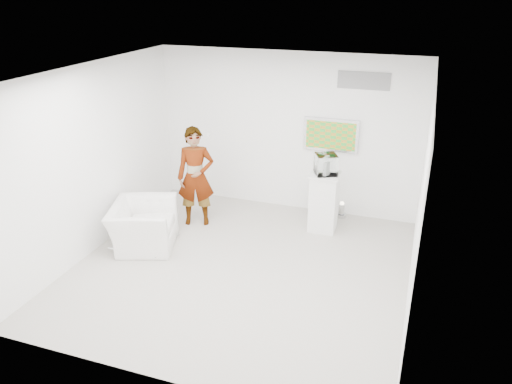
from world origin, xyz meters
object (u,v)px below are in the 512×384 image
floor_uplight (342,210)px  armchair (143,225)px  tv (331,135)px  person (196,177)px  pedestal (324,202)px

floor_uplight → armchair: bearing=-143.8°
tv → person: (-2.16, -1.22, -0.64)m
person → floor_uplight: (2.47, 1.10, -0.76)m
armchair → pedestal: 3.14m
pedestal → floor_uplight: size_ratio=3.52×
person → armchair: 1.29m
pedestal → person: bearing=-167.3°
tv → armchair: bearing=-139.3°
person → armchair: bearing=-135.3°
tv → floor_uplight: size_ratio=3.33×
tv → floor_uplight: 1.44m
tv → pedestal: (0.07, -0.71, -1.02)m
tv → floor_uplight: tv is taller
armchair → floor_uplight: (2.96, 2.16, -0.22)m
armchair → tv: bearing=-67.7°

